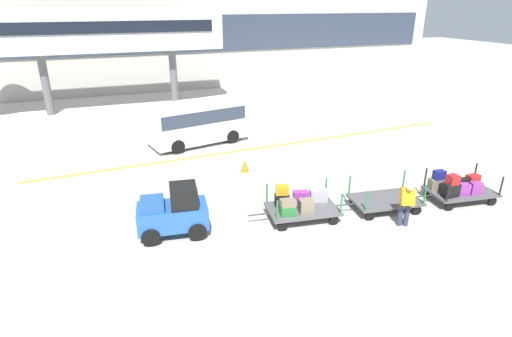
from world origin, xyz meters
TOP-DOWN VIEW (x-y plane):
  - ground_plane at (0.00, 0.00)m, footprint 120.00×120.00m
  - apron_lead_line at (1.43, 9.24)m, footprint 21.74×1.40m
  - terminal_building at (0.00, 25.98)m, footprint 48.09×2.51m
  - jet_bridge at (-6.74, 19.99)m, footprint 16.59×3.00m
  - baggage_tug at (-4.25, 2.60)m, footprint 2.23×1.46m
  - baggage_cart_lead at (-0.19, 2.10)m, footprint 3.07×1.69m
  - baggage_cart_middle at (2.85, 1.67)m, footprint 3.07×1.69m
  - baggage_cart_tail at (5.66, 1.31)m, footprint 3.07×1.69m
  - baggage_handler at (2.68, 0.46)m, footprint 0.53×0.54m
  - shuttle_van at (-1.53, 11.02)m, footprint 5.09×2.85m
  - safety_cone_near at (-0.56, 6.60)m, footprint 0.36×0.36m

SIDE VIEW (x-z plane):
  - ground_plane at x=0.00m, z-range 0.00..0.00m
  - apron_lead_line at x=1.43m, z-range 0.00..0.01m
  - safety_cone_near at x=-0.56m, z-range 0.00..0.55m
  - baggage_cart_middle at x=2.85m, z-range -0.20..0.90m
  - baggage_cart_lead at x=-0.19m, z-range -0.05..1.09m
  - baggage_cart_tail at x=5.66m, z-range -0.06..1.14m
  - baggage_tug at x=-4.25m, z-range -0.04..1.54m
  - baggage_handler at x=2.68m, z-range 0.08..1.65m
  - shuttle_van at x=-1.53m, z-range 0.19..2.28m
  - terminal_building at x=0.00m, z-range 0.01..7.92m
  - jet_bridge at x=-6.74m, z-range 1.83..8.21m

